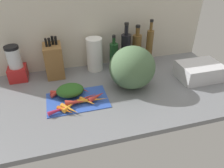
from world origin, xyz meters
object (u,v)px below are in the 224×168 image
at_px(carrot_3, 65,110).
at_px(bottle_0, 114,56).
at_px(knife_block, 54,60).
at_px(carrot_1, 97,96).
at_px(carrot_11, 70,109).
at_px(carrot_4, 93,100).
at_px(carrot_2, 86,98).
at_px(carrot_9, 81,88).
at_px(carrot_8, 62,90).
at_px(paper_towel_roll, 95,54).
at_px(carrot_10, 62,109).
at_px(bottle_3, 149,46).
at_px(winter_squash, 132,68).
at_px(blender_appliance, 16,66).
at_px(cutting_board, 78,100).
at_px(carrot_6, 70,106).
at_px(carrot_5, 88,101).
at_px(bottle_1, 126,50).
at_px(bottle_2, 137,49).
at_px(carrot_7, 62,92).
at_px(dish_rack, 199,71).
at_px(carrot_0, 75,102).

distance_m(carrot_3, bottle_0, 0.58).
bearing_deg(knife_block, carrot_1, -59.35).
bearing_deg(carrot_11, carrot_4, 18.79).
bearing_deg(carrot_4, carrot_3, -162.33).
height_order(carrot_2, carrot_9, carrot_9).
bearing_deg(carrot_8, paper_towel_roll, 43.78).
xyz_separation_m(carrot_10, knife_block, (-0.01, 0.41, 0.09)).
bearing_deg(paper_towel_roll, carrot_1, -100.38).
xyz_separation_m(carrot_11, knife_block, (-0.05, 0.43, 0.09)).
bearing_deg(bottle_0, bottle_3, 3.24).
height_order(winter_squash, bottle_3, bottle_3).
bearing_deg(blender_appliance, carrot_10, -59.07).
bearing_deg(carrot_3, bottle_3, 33.00).
xyz_separation_m(cutting_board, carrot_6, (-0.05, -0.06, 0.02)).
relative_size(carrot_10, paper_towel_roll, 0.65).
xyz_separation_m(carrot_5, knife_block, (-0.16, 0.39, 0.09)).
distance_m(carrot_10, bottle_3, 0.81).
relative_size(cutting_board, carrot_8, 2.16).
relative_size(carrot_2, bottle_1, 0.46).
xyz_separation_m(carrot_11, bottle_0, (0.37, 0.41, 0.08)).
relative_size(carrot_9, knife_block, 0.49).
xyz_separation_m(carrot_11, bottle_3, (0.65, 0.43, 0.12)).
bearing_deg(carrot_6, carrot_9, 61.77).
bearing_deg(carrot_2, knife_block, 113.63).
height_order(carrot_5, carrot_9, same).
bearing_deg(bottle_0, carrot_5, -124.84).
distance_m(carrot_8, bottle_2, 0.63).
relative_size(carrot_4, paper_towel_roll, 0.76).
xyz_separation_m(carrot_7, bottle_2, (0.58, 0.26, 0.10)).
relative_size(carrot_3, carrot_5, 0.95).
height_order(carrot_7, bottle_1, bottle_1).
bearing_deg(carrot_11, cutting_board, 59.17).
distance_m(carrot_9, knife_block, 0.30).
distance_m(carrot_2, bottle_3, 0.66).
relative_size(carrot_10, bottle_1, 0.46).
distance_m(carrot_6, paper_towel_roll, 0.48).
bearing_deg(dish_rack, carrot_1, -175.29).
relative_size(carrot_0, bottle_0, 0.42).
xyz_separation_m(bottle_1, bottle_3, (0.19, 0.01, 0.00)).
height_order(carrot_0, carrot_1, carrot_0).
relative_size(carrot_9, blender_appliance, 0.56).
bearing_deg(bottle_3, carrot_5, -144.16).
xyz_separation_m(carrot_2, carrot_6, (-0.10, -0.05, 0.00)).
bearing_deg(knife_block, carrot_7, -85.25).
height_order(carrot_3, winter_squash, winter_squash).
distance_m(carrot_1, carrot_2, 0.06).
height_order(carrot_1, winter_squash, winter_squash).
bearing_deg(carrot_0, carrot_4, 1.83).
bearing_deg(carrot_4, carrot_7, 142.36).
distance_m(carrot_7, dish_rack, 0.92).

